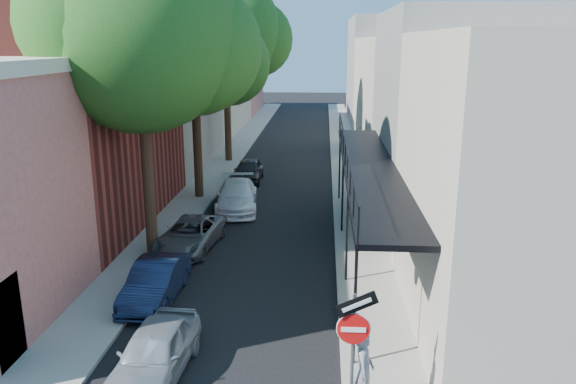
# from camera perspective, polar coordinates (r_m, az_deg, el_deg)

# --- Properties ---
(road_surface) EXTENTS (6.00, 64.00, 0.01)m
(road_surface) POSITION_cam_1_polar(r_m,az_deg,el_deg) (40.11, 0.05, 3.92)
(road_surface) COLOR black
(road_surface) RESTS_ON ground
(sidewalk_left) EXTENTS (2.00, 64.00, 0.12)m
(sidewalk_left) POSITION_cam_1_polar(r_m,az_deg,el_deg) (40.54, -5.61, 4.04)
(sidewalk_left) COLOR gray
(sidewalk_left) RESTS_ON ground
(sidewalk_right) EXTENTS (2.00, 64.00, 0.12)m
(sidewalk_right) POSITION_cam_1_polar(r_m,az_deg,el_deg) (40.05, 5.79, 3.90)
(sidewalk_right) COLOR gray
(sidewalk_right) RESTS_ON ground
(buildings_left) EXTENTS (10.10, 59.10, 12.00)m
(buildings_left) POSITION_cam_1_polar(r_m,az_deg,el_deg) (39.92, -13.74, 10.59)
(buildings_left) COLOR #D3786C
(buildings_left) RESTS_ON ground
(buildings_right) EXTENTS (9.80, 55.00, 10.00)m
(buildings_right) POSITION_cam_1_polar(r_m,az_deg,el_deg) (39.44, 13.36, 9.82)
(buildings_right) COLOR #B8AC97
(buildings_right) RESTS_ON ground
(sign_post) EXTENTS (0.89, 0.17, 2.99)m
(sign_post) POSITION_cam_1_polar(r_m,az_deg,el_deg) (11.75, 6.68, -14.13)
(sign_post) COLOR #595B60
(sign_post) RESTS_ON ground
(oak_near) EXTENTS (7.48, 6.80, 11.42)m
(oak_near) POSITION_cam_1_polar(r_m,az_deg,el_deg) (20.39, -13.48, 15.03)
(oak_near) COLOR #332114
(oak_near) RESTS_ON ground
(oak_mid) EXTENTS (6.60, 6.00, 10.20)m
(oak_mid) POSITION_cam_1_polar(r_m,az_deg,el_deg) (28.14, -8.68, 13.48)
(oak_mid) COLOR #332114
(oak_mid) RESTS_ON ground
(oak_far) EXTENTS (7.70, 7.00, 11.90)m
(oak_far) POSITION_cam_1_polar(r_m,az_deg,el_deg) (37.01, -5.62, 15.77)
(oak_far) COLOR #332114
(oak_far) RESTS_ON ground
(parked_car_a) EXTENTS (1.69, 3.76, 1.25)m
(parked_car_a) POSITION_cam_1_polar(r_m,az_deg,el_deg) (14.17, -13.38, -15.56)
(parked_car_a) COLOR #8F979F
(parked_car_a) RESTS_ON ground
(parked_car_b) EXTENTS (1.36, 3.75, 1.23)m
(parked_car_b) POSITION_cam_1_polar(r_m,az_deg,el_deg) (17.90, -13.32, -8.85)
(parked_car_b) COLOR #111B37
(parked_car_b) RESTS_ON ground
(parked_car_c) EXTENTS (2.33, 4.31, 1.15)m
(parked_car_c) POSITION_cam_1_polar(r_m,az_deg,el_deg) (21.90, -9.93, -4.30)
(parked_car_c) COLOR #5A5D62
(parked_car_c) RESTS_ON ground
(parked_car_d) EXTENTS (2.40, 4.80, 1.34)m
(parked_car_d) POSITION_cam_1_polar(r_m,az_deg,el_deg) (26.66, -5.23, -0.40)
(parked_car_d) COLOR white
(parked_car_d) RESTS_ON ground
(parked_car_e) EXTENTS (1.58, 3.76, 1.27)m
(parked_car_e) POSITION_cam_1_polar(r_m,az_deg,el_deg) (31.99, -4.04, 2.17)
(parked_car_e) COLOR black
(parked_car_e) RESTS_ON ground
(pedestrian) EXTENTS (0.50, 0.71, 1.85)m
(pedestrian) POSITION_cam_1_polar(r_m,az_deg,el_deg) (12.45, 7.65, -17.63)
(pedestrian) COLOR gray
(pedestrian) RESTS_ON sidewalk_right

